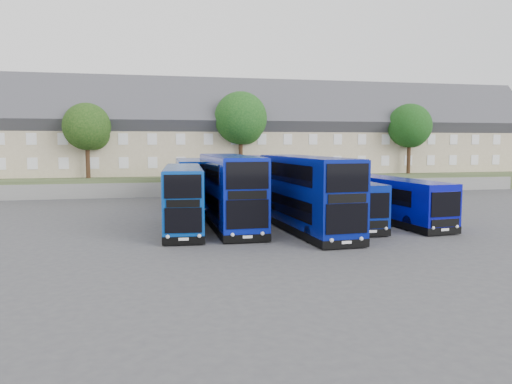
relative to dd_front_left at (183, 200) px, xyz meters
The scene contains 15 objects.
ground 7.07m from the dd_front_left, 30.14° to the right, with size 120.00×120.00×0.00m, color #404045.
retaining_wall 21.45m from the dd_front_left, 74.09° to the left, with size 70.00×0.40×1.50m, color slate.
earth_bank 31.17m from the dd_front_left, 79.14° to the left, with size 80.00×20.00×2.00m, color #3A4829.
terrace_row 29.48m from the dd_front_left, 65.95° to the left, with size 66.00×10.40×11.20m.
dd_front_left is the anchor object (origin of this frame).
dd_front_mid 3.24m from the dd_front_left, 13.66° to the left, with size 2.77×11.91×4.73m.
dd_front_right 7.83m from the dd_front_left, 14.03° to the right, with size 3.40×11.96×4.70m.
dd_rear_left 12.17m from the dd_front_left, 82.94° to the left, with size 2.72×10.37×4.09m.
dd_rear_right 14.12m from the dd_front_left, 57.90° to the left, with size 2.86×11.00×4.34m.
coach_east_a 10.77m from the dd_front_left, ahead, with size 2.50×11.38×3.10m.
coach_east_b 14.75m from the dd_front_left, ahead, with size 3.36×11.54×3.11m.
tree_west 23.66m from the dd_front_left, 110.21° to the left, with size 4.80×4.80×7.65m.
tree_mid 24.36m from the dd_front_left, 70.14° to the left, with size 5.76×5.76×9.18m.
tree_east 35.84m from the dd_front_left, 37.75° to the left, with size 5.12×5.12×8.16m.
tree_far 44.87m from the dd_front_left, 40.15° to the left, with size 5.44×5.44×8.67m.
Camera 1 is at (-8.08, -28.50, 5.60)m, focal length 35.00 mm.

